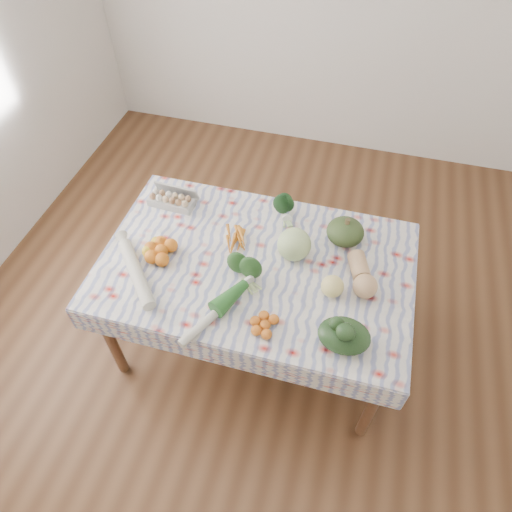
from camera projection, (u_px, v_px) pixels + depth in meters
ground at (256, 336)px, 3.02m from camera, size 4.50×4.50×0.00m
dining_table at (256, 273)px, 2.50m from camera, size 1.60×1.00×0.75m
tablecloth at (256, 264)px, 2.44m from camera, size 1.66×1.06×0.01m
egg_carton at (171, 201)px, 2.70m from camera, size 0.28×0.12×0.07m
carrot_bunch at (233, 244)px, 2.50m from camera, size 0.24×0.23×0.04m
kale_bunch at (286, 209)px, 2.61m from camera, size 0.18×0.17×0.13m
kabocha_squash at (345, 232)px, 2.49m from camera, size 0.26×0.26×0.13m
cabbage at (294, 244)px, 2.40m from camera, size 0.23×0.23×0.18m
butternut_squash at (362, 274)px, 2.31m from camera, size 0.21×0.29×0.12m
orange_cluster at (161, 251)px, 2.44m from camera, size 0.26×0.26×0.08m
broccoli at (243, 272)px, 2.32m from camera, size 0.22×0.22×0.11m
mandarin_cluster at (265, 324)px, 2.16m from camera, size 0.20×0.20×0.05m
grapefruit at (332, 286)px, 2.26m from camera, size 0.15×0.15×0.11m
spinach_bag at (344, 336)px, 2.09m from camera, size 0.31×0.28×0.11m
daikon at (136, 273)px, 2.35m from camera, size 0.37×0.41×0.07m
leek at (214, 315)px, 2.20m from camera, size 0.24×0.41×0.05m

